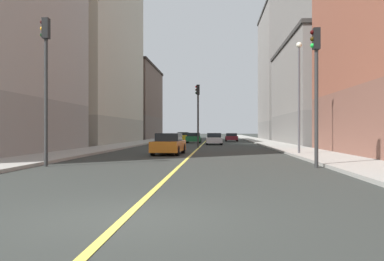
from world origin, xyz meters
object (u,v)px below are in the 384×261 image
(building_right_distant, at_px, (131,103))
(street_lamp_left_near, at_px, (299,86))
(building_left_mid, at_px, (322,93))
(traffic_light_median_far, at_px, (198,107))
(building_left_far, at_px, (289,75))
(traffic_light_left_near, at_px, (316,77))
(traffic_light_right_near, at_px, (46,71))
(car_green, at_px, (194,138))
(car_yellow, at_px, (183,137))
(car_orange, at_px, (169,144))
(car_maroon, at_px, (231,137))
(car_white, at_px, (214,139))
(building_right_midblock, at_px, (90,51))

(building_right_distant, relative_size, street_lamp_left_near, 2.99)
(building_left_mid, distance_m, traffic_light_median_far, 18.73)
(building_left_far, height_order, traffic_light_left_near, building_left_far)
(traffic_light_left_near, height_order, traffic_light_right_near, traffic_light_right_near)
(building_right_distant, xyz_separation_m, car_green, (12.69, -21.97, -5.96))
(car_yellow, xyz_separation_m, car_green, (2.06, -9.50, 0.00))
(traffic_light_right_near, relative_size, car_yellow, 1.60)
(traffic_light_median_far, bearing_deg, car_orange, -97.72)
(traffic_light_median_far, bearing_deg, car_maroon, 80.72)
(traffic_light_right_near, xyz_separation_m, car_yellow, (2.47, 44.73, -3.53))
(building_left_far, height_order, building_right_distant, building_left_far)
(car_white, bearing_deg, building_right_midblock, 165.94)
(building_right_midblock, distance_m, car_green, 16.76)
(traffic_light_left_near, distance_m, car_orange, 12.34)
(traffic_light_right_near, bearing_deg, car_orange, 65.25)
(building_right_midblock, height_order, traffic_light_left_near, building_right_midblock)
(traffic_light_left_near, distance_m, traffic_light_median_far, 20.81)
(building_right_distant, distance_m, street_lamp_left_near, 52.66)
(traffic_light_right_near, height_order, car_green, traffic_light_right_near)
(building_right_midblock, xyz_separation_m, car_orange, (12.50, -23.46, -10.67))
(traffic_light_median_far, distance_m, car_yellow, 25.18)
(building_right_distant, height_order, car_green, building_right_distant)
(building_right_distant, relative_size, car_green, 5.35)
(building_left_far, bearing_deg, traffic_light_median_far, -112.18)
(traffic_light_left_near, xyz_separation_m, car_maroon, (-2.07, 43.41, -3.24))
(building_left_mid, height_order, traffic_light_median_far, building_left_mid)
(building_left_mid, height_order, building_right_distant, building_right_distant)
(traffic_light_right_near, bearing_deg, building_left_mid, 58.26)
(street_lamp_left_near, distance_m, car_maroon, 34.86)
(building_right_distant, relative_size, car_yellow, 5.18)
(building_left_far, relative_size, car_green, 5.65)
(building_right_distant, bearing_deg, street_lamp_left_near, -66.66)
(traffic_light_right_near, relative_size, car_orange, 1.39)
(building_left_far, height_order, car_white, building_left_far)
(traffic_light_right_near, relative_size, car_green, 1.66)
(traffic_light_right_near, height_order, car_maroon, traffic_light_right_near)
(building_left_far, bearing_deg, building_right_distant, 174.51)
(traffic_light_right_near, xyz_separation_m, car_green, (4.53, 35.23, -3.53))
(building_left_far, xyz_separation_m, street_lamp_left_near, (-7.17, -45.61, -6.67))
(traffic_light_median_far, distance_m, car_orange, 11.07)
(car_green, distance_m, car_orange, 25.82)
(traffic_light_left_near, bearing_deg, car_maroon, 92.73)
(building_right_distant, xyz_separation_m, street_lamp_left_near, (20.84, -48.31, -2.19))
(traffic_light_right_near, distance_m, traffic_light_median_far, 20.78)
(traffic_light_left_near, bearing_deg, traffic_light_median_far, 106.47)
(street_lamp_left_near, bearing_deg, building_right_midblock, 131.00)
(building_left_mid, bearing_deg, car_maroon, 132.21)
(traffic_light_right_near, bearing_deg, traffic_light_left_near, -0.00)
(building_right_distant, distance_m, traffic_light_right_near, 57.84)
(building_left_mid, bearing_deg, traffic_light_left_near, -104.31)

